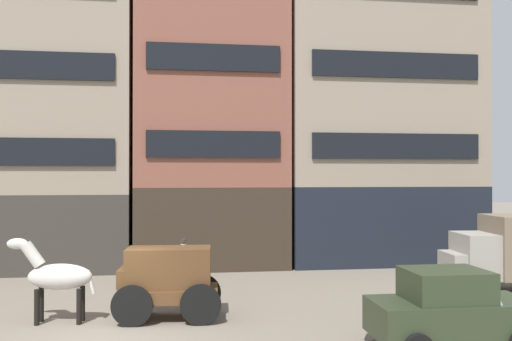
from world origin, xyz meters
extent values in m
plane|color=slate|center=(0.00, 0.00, 0.00)|extent=(120.00, 120.00, 0.00)
cube|color=#38332D|center=(-3.75, 11.63, 1.60)|extent=(6.86, 6.81, 3.21)
cube|color=gray|center=(-3.75, 11.63, 9.99)|extent=(6.86, 6.81, 13.57)
cube|color=black|center=(-3.75, 8.16, 4.90)|extent=(5.76, 0.12, 1.10)
cube|color=black|center=(-3.75, 8.16, 8.30)|extent=(5.76, 0.12, 1.10)
cube|color=#33281E|center=(3.08, 11.63, 1.74)|extent=(6.51, 6.81, 3.48)
cube|color=brown|center=(3.08, 11.63, 10.59)|extent=(6.51, 6.81, 14.21)
cube|color=black|center=(3.08, 8.16, 5.26)|extent=(5.47, 0.12, 1.10)
cube|color=black|center=(3.08, 8.16, 8.81)|extent=(5.47, 0.12, 1.10)
cube|color=black|center=(10.91, 11.63, 1.74)|extent=(8.85, 6.81, 3.49)
cube|color=gray|center=(10.91, 11.63, 8.73)|extent=(8.85, 6.81, 10.47)
cube|color=black|center=(10.91, 8.16, 5.24)|extent=(7.43, 0.12, 1.10)
cube|color=black|center=(10.91, 8.16, 8.73)|extent=(7.43, 0.12, 1.10)
cube|color=brown|center=(1.45, 1.37, 0.70)|extent=(2.78, 1.47, 0.36)
cube|color=brown|center=(1.45, 1.37, 1.43)|extent=(2.36, 1.25, 1.10)
cube|color=brown|center=(0.30, 1.44, 1.18)|extent=(0.47, 1.06, 0.50)
cylinder|color=black|center=(0.50, 0.71, 0.55)|extent=(1.10, 0.15, 1.10)
cylinder|color=black|center=(0.59, 2.13, 0.55)|extent=(1.10, 0.15, 1.10)
cylinder|color=black|center=(2.30, 0.60, 0.55)|extent=(1.10, 0.15, 1.10)
cylinder|color=black|center=(2.39, 2.02, 0.55)|extent=(1.10, 0.15, 1.10)
ellipsoid|color=beige|center=(-1.45, 1.37, 1.25)|extent=(1.73, 0.71, 0.70)
cylinder|color=beige|center=(-2.18, 1.41, 1.85)|extent=(0.68, 0.36, 0.76)
ellipsoid|color=beige|center=(-2.57, 1.44, 2.15)|extent=(0.57, 0.28, 0.30)
cylinder|color=beige|center=(-0.65, 1.31, 1.10)|extent=(0.27, 0.12, 0.65)
cylinder|color=black|center=(-2.01, 1.22, 0.47)|extent=(0.14, 0.14, 0.95)
cylinder|color=black|center=(-1.99, 1.58, 0.47)|extent=(0.14, 0.14, 0.95)
cylinder|color=black|center=(-0.92, 1.15, 0.47)|extent=(0.14, 0.14, 0.95)
cylinder|color=black|center=(-0.89, 1.51, 0.47)|extent=(0.14, 0.14, 0.95)
cube|color=gray|center=(11.80, 3.31, 1.27)|extent=(1.54, 1.81, 1.50)
cube|color=gray|center=(11.11, 3.37, 0.97)|extent=(1.02, 1.52, 0.80)
cube|color=silver|center=(11.35, 3.35, 1.52)|extent=(0.31, 1.37, 0.64)
cylinder|color=black|center=(11.27, 2.40, 0.42)|extent=(0.86, 0.29, 0.84)
cylinder|color=black|center=(11.44, 4.30, 0.42)|extent=(0.86, 0.29, 0.84)
cube|color=#2D3823|center=(7.94, -2.12, 0.73)|extent=(3.71, 1.61, 0.80)
cube|color=#2D3823|center=(7.79, -2.12, 1.48)|extent=(1.80, 1.45, 0.70)
cube|color=silver|center=(8.64, -2.12, 1.35)|extent=(0.34, 1.31, 0.56)
cylinder|color=black|center=(9.13, -1.28, 0.33)|extent=(0.66, 0.18, 0.66)
cylinder|color=black|center=(6.73, -1.29, 0.33)|extent=(0.66, 0.18, 0.66)
cylinder|color=#38332D|center=(1.76, 4.88, 0.42)|extent=(0.16, 0.16, 0.85)
cylinder|color=#38332D|center=(1.96, 4.88, 0.42)|extent=(0.16, 0.16, 0.85)
cylinder|color=#38332D|center=(1.86, 4.88, 1.16)|extent=(0.48, 0.48, 0.62)
sphere|color=tan|center=(1.86, 4.88, 1.60)|extent=(0.22, 0.22, 0.22)
cylinder|color=#38332D|center=(1.86, 4.88, 1.70)|extent=(0.28, 0.28, 0.02)
cylinder|color=#38332D|center=(1.86, 4.88, 1.75)|extent=(0.18, 0.18, 0.09)
camera|label=1|loc=(1.83, -13.64, 3.98)|focal=37.47mm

